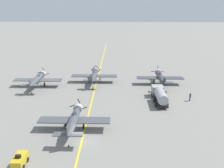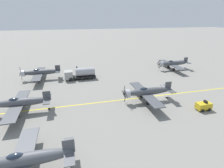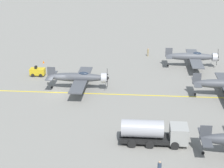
{
  "view_description": "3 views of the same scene",
  "coord_description": "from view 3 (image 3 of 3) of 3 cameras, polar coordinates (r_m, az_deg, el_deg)",
  "views": [
    {
      "loc": [
        5.33,
        -28.01,
        20.44
      ],
      "look_at": [
        4.35,
        16.29,
        3.41
      ],
      "focal_mm": 35.0,
      "sensor_mm": 36.0,
      "label": 1
    },
    {
      "loc": [
        -30.02,
        17.52,
        15.75
      ],
      "look_at": [
        -0.57,
        10.06,
        3.85
      ],
      "focal_mm": 28.0,
      "sensor_mm": 36.0,
      "label": 2
    },
    {
      "loc": [
        53.85,
        13.19,
        22.88
      ],
      "look_at": [
        4.57,
        9.16,
        3.52
      ],
      "focal_mm": 60.0,
      "sensor_mm": 36.0,
      "label": 3
    }
  ],
  "objects": [
    {
      "name": "ground_plane",
      "position": [
        59.98,
        -8.39,
        -1.28
      ],
      "size": [
        400.0,
        400.0,
        0.0
      ],
      "primitive_type": "plane",
      "color": "gray"
    },
    {
      "name": "taxiway_stripe",
      "position": [
        59.98,
        -8.39,
        -1.28
      ],
      "size": [
        0.3,
        160.0,
        0.01
      ],
      "primitive_type": "cube",
      "color": "yellow",
      "rests_on": "ground"
    },
    {
      "name": "airplane_far_left",
      "position": [
        72.09,
        12.21,
        4.07
      ],
      "size": [
        12.0,
        9.98,
        3.68
      ],
      "rotation": [
        0.0,
        0.0,
        0.16
      ],
      "color": "#4F5257",
      "rests_on": "ground"
    },
    {
      "name": "airplane_mid_center",
      "position": [
        60.15,
        -5.03,
        1.0
      ],
      "size": [
        12.0,
        9.98,
        3.71
      ],
      "rotation": [
        0.0,
        0.0,
        0.14
      ],
      "color": "#484A50",
      "rests_on": "ground"
    },
    {
      "name": "fuel_tanker",
      "position": [
        44.73,
        6.39,
        -7.3
      ],
      "size": [
        2.68,
        8.0,
        2.98
      ],
      "color": "black",
      "rests_on": "ground"
    },
    {
      "name": "tow_tractor",
      "position": [
        67.58,
        -11.28,
        1.88
      ],
      "size": [
        1.57,
        2.6,
        1.79
      ],
      "color": "gold",
      "rests_on": "ground"
    },
    {
      "name": "ground_crew_walking",
      "position": [
        39.29,
        7.24,
        -12.62
      ],
      "size": [
        0.41,
        0.41,
        1.87
      ],
      "color": "#334256",
      "rests_on": "ground"
    },
    {
      "name": "ground_crew_inspecting",
      "position": [
        77.76,
        5.51,
        4.9
      ],
      "size": [
        0.38,
        0.38,
        1.72
      ],
      "color": "tan",
      "rests_on": "ground"
    },
    {
      "name": "traffic_cone",
      "position": [
        74.47,
        -10.4,
        3.35
      ],
      "size": [
        0.36,
        0.36,
        0.55
      ],
      "primitive_type": "cone",
      "color": "orange",
      "rests_on": "ground"
    }
  ]
}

